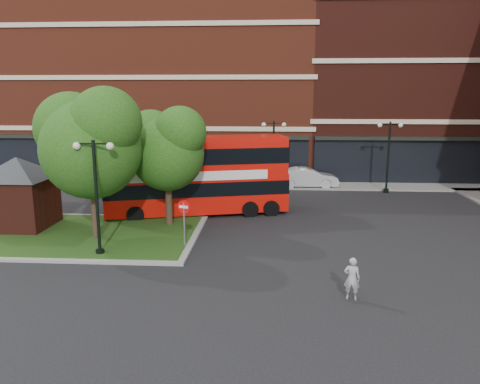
# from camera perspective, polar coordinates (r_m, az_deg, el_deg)

# --- Properties ---
(ground) EXTENTS (120.00, 120.00, 0.00)m
(ground) POSITION_cam_1_polar(r_m,az_deg,el_deg) (19.82, -1.61, -8.35)
(ground) COLOR black
(ground) RESTS_ON ground
(pavement_far) EXTENTS (44.00, 3.00, 0.12)m
(pavement_far) POSITION_cam_1_polar(r_m,az_deg,el_deg) (35.72, 0.81, 0.89)
(pavement_far) COLOR slate
(pavement_far) RESTS_ON ground
(terrace_far_left) EXTENTS (26.00, 12.00, 14.00)m
(terrace_far_left) POSITION_cam_1_polar(r_m,az_deg,el_deg) (43.63, -9.44, 11.88)
(terrace_far_left) COLOR maroon
(terrace_far_left) RESTS_ON ground
(terrace_far_right) EXTENTS (18.00, 12.00, 16.00)m
(terrace_far_right) POSITION_cam_1_polar(r_m,az_deg,el_deg) (44.27, 20.25, 12.62)
(terrace_far_right) COLOR #471911
(terrace_far_right) RESTS_ON ground
(traffic_island) EXTENTS (12.60, 7.60, 0.15)m
(traffic_island) POSITION_cam_1_polar(r_m,az_deg,el_deg) (24.57, -19.92, -4.89)
(traffic_island) COLOR gray
(traffic_island) RESTS_ON ground
(kiosk) EXTENTS (6.51, 6.51, 3.60)m
(kiosk) POSITION_cam_1_polar(r_m,az_deg,el_deg) (26.27, -25.41, 0.76)
(kiosk) COLOR #471911
(kiosk) RESTS_ON traffic_island
(tree_island_west) EXTENTS (5.40, 4.71, 7.21)m
(tree_island_west) POSITION_cam_1_polar(r_m,az_deg,el_deg) (22.78, -17.92, 6.12)
(tree_island_west) COLOR #2D2116
(tree_island_west) RESTS_ON ground
(tree_island_east) EXTENTS (4.46, 3.90, 6.29)m
(tree_island_east) POSITION_cam_1_polar(r_m,az_deg,el_deg) (24.32, -9.03, 5.56)
(tree_island_east) COLOR #2D2116
(tree_island_east) RESTS_ON ground
(lamp_island) EXTENTS (1.72, 0.36, 5.00)m
(lamp_island) POSITION_cam_1_polar(r_m,az_deg,el_deg) (20.47, -17.12, 0.01)
(lamp_island) COLOR black
(lamp_island) RESTS_ON ground
(lamp_far_left) EXTENTS (1.72, 0.36, 5.00)m
(lamp_far_left) POSITION_cam_1_polar(r_m,az_deg,el_deg) (33.27, 4.10, 4.87)
(lamp_far_left) COLOR black
(lamp_far_left) RESTS_ON ground
(lamp_far_right) EXTENTS (1.72, 0.36, 5.00)m
(lamp_far_right) POSITION_cam_1_polar(r_m,az_deg,el_deg) (34.28, 17.64, 4.55)
(lamp_far_right) COLOR black
(lamp_far_right) RESTS_ON ground
(bus) EXTENTS (10.56, 4.87, 3.93)m
(bus) POSITION_cam_1_polar(r_m,az_deg,el_deg) (26.83, -5.30, 2.65)
(bus) COLOR red
(bus) RESTS_ON ground
(woman) EXTENTS (0.61, 0.47, 1.49)m
(woman) POSITION_cam_1_polar(r_m,az_deg,el_deg) (16.45, 13.48, -10.22)
(woman) COLOR #9B9B9E
(woman) RESTS_ON ground
(car_silver) EXTENTS (3.86, 1.61, 1.31)m
(car_silver) POSITION_cam_1_polar(r_m,az_deg,el_deg) (34.16, -6.79, 1.31)
(car_silver) COLOR #AAAEB2
(car_silver) RESTS_ON ground
(car_white) EXTENTS (4.67, 1.90, 1.51)m
(car_white) POSITION_cam_1_polar(r_m,az_deg,el_deg) (35.17, 8.17, 1.74)
(car_white) COLOR silver
(car_white) RESTS_ON ground
(no_entry_sign) EXTENTS (0.60, 0.22, 2.24)m
(no_entry_sign) POSITION_cam_1_polar(r_m,az_deg,el_deg) (21.04, -6.84, -2.68)
(no_entry_sign) COLOR slate
(no_entry_sign) RESTS_ON ground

